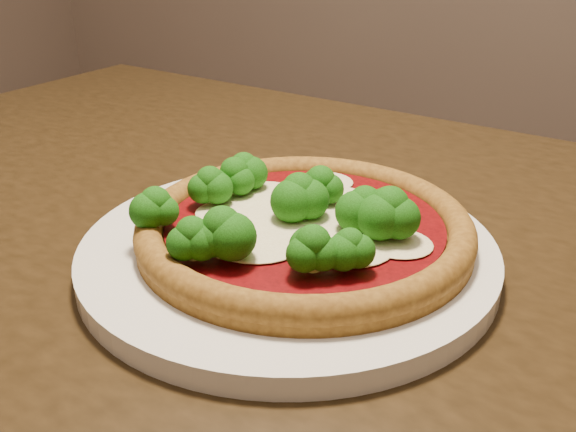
% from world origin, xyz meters
% --- Properties ---
extents(dining_table, '(1.30, 0.90, 0.75)m').
position_xyz_m(dining_table, '(0.08, 0.04, 0.65)').
color(dining_table, black).
rests_on(dining_table, floor).
extents(plate, '(0.33, 0.33, 0.02)m').
position_xyz_m(plate, '(0.12, -0.04, 0.76)').
color(plate, silver).
rests_on(plate, dining_table).
extents(pizza, '(0.27, 0.27, 0.06)m').
position_xyz_m(pizza, '(0.12, -0.03, 0.79)').
color(pizza, olive).
rests_on(pizza, plate).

